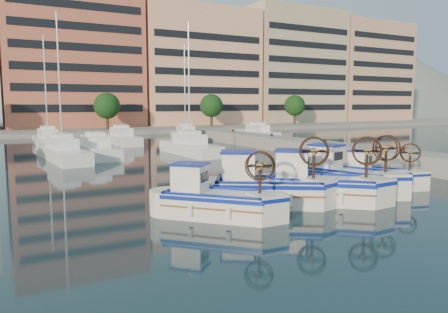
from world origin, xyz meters
TOP-DOWN VIEW (x-y plane):
  - ground at (0.00, 0.00)m, footprint 300.00×300.00m
  - quay at (13.00, 8.00)m, footprint 3.00×60.00m
  - waterfront at (9.23, 65.04)m, footprint 180.00×40.00m
  - hill_east at (140.00, 110.00)m, footprint 160.00×160.00m
  - yacht_marina at (-3.22, 27.79)m, footprint 40.06×22.89m
  - fishing_boat_a at (-4.55, 0.45)m, footprint 4.11×4.18m
  - fishing_boat_b at (-1.67, 1.18)m, footprint 5.01×4.18m
  - fishing_boat_c at (0.75, 0.55)m, footprint 4.81×4.54m
  - fishing_boat_d at (3.69, 1.86)m, footprint 3.36×4.97m
  - fishing_boat_e at (6.26, 2.18)m, footprint 3.26×3.98m

SIDE VIEW (x-z plane):
  - ground at x=0.00m, z-range 0.00..0.00m
  - hill_east at x=140.00m, z-range -25.00..25.00m
  - yacht_marina at x=-3.22m, z-range -5.22..6.28m
  - quay at x=13.00m, z-range 0.00..1.20m
  - fishing_boat_e at x=6.26m, z-range -0.54..1.88m
  - fishing_boat_a at x=-4.55m, z-range -0.60..2.09m
  - fishing_boat_d at x=3.69m, z-range -0.67..2.33m
  - fishing_boat_c at x=0.75m, z-range -0.68..2.36m
  - fishing_boat_b at x=-1.67m, z-range -0.69..2.37m
  - waterfront at x=9.23m, z-range -1.70..23.90m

